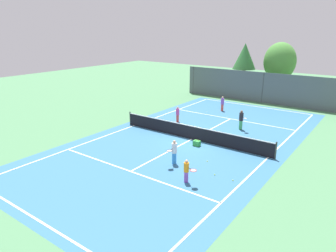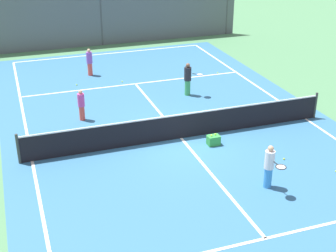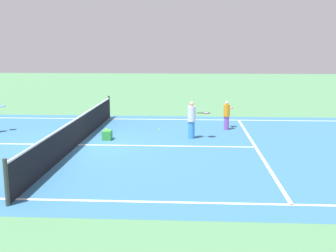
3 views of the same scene
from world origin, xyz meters
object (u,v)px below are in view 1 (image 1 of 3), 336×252
player_1 (174,152)px  tennis_ball_2 (207,112)px  player_4 (241,120)px  tennis_ball_0 (227,116)px  tennis_ball_5 (207,161)px  tennis_ball_3 (284,127)px  tennis_ball_4 (233,180)px  tennis_ball_1 (215,175)px  player_3 (222,104)px  player_0 (178,114)px  ball_crate (197,143)px  player_2 (187,171)px

player_1 → tennis_ball_2: player_1 is taller
player_4 → tennis_ball_2: 5.59m
tennis_ball_0 → tennis_ball_5: size_ratio=1.00×
tennis_ball_3 → tennis_ball_4: 10.66m
player_1 → tennis_ball_5: player_1 is taller
tennis_ball_0 → tennis_ball_1: (4.53, -10.93, 0.00)m
tennis_ball_1 → tennis_ball_5: bearing=132.3°
tennis_ball_4 → tennis_ball_2: bearing=124.8°
tennis_ball_0 → tennis_ball_4: 12.30m
player_3 → tennis_ball_3: 6.67m
tennis_ball_0 → tennis_ball_1: same height
player_3 → tennis_ball_3: player_3 is taller
tennis_ball_1 → tennis_ball_3: 10.64m
player_0 → ball_crate: player_0 is taller
ball_crate → tennis_ball_1: size_ratio=6.84×
tennis_ball_1 → tennis_ball_5: 1.76m
tennis_ball_0 → tennis_ball_1: bearing=-67.5°
player_2 → tennis_ball_0: (-3.72, 12.49, -0.62)m
player_3 → tennis_ball_1: (5.81, -12.52, -0.68)m
tennis_ball_2 → tennis_ball_4: bearing=-55.2°
player_1 → player_2: bearing=-39.3°
player_0 → player_3: size_ratio=0.93×
player_4 → tennis_ball_4: player_4 is taller
player_2 → tennis_ball_3: 12.27m
player_1 → tennis_ball_5: bearing=43.7°
ball_crate → player_2: bearing=-64.8°
player_0 → tennis_ball_2: bearing=83.8°
player_1 → tennis_ball_5: 2.12m
player_2 → player_3: bearing=109.6°
player_0 → tennis_ball_5: player_0 is taller
player_3 → ball_crate: player_3 is taller
tennis_ball_0 → tennis_ball_2: (-2.22, 0.28, 0.00)m
player_2 → player_3: size_ratio=0.89×
player_2 → tennis_ball_0: player_2 is taller
player_0 → player_2: 10.68m
player_0 → tennis_ball_3: (7.74, 3.63, -0.64)m
tennis_ball_2 → tennis_ball_5: (5.56, -9.91, 0.00)m
player_2 → tennis_ball_3: size_ratio=18.87×
player_0 → ball_crate: (4.17, -3.83, -0.49)m
player_3 → tennis_ball_5: size_ratio=21.23×
player_4 → tennis_ball_5: bearing=-82.6°
player_4 → tennis_ball_1: (2.08, -8.23, -0.76)m
tennis_ball_2 → ball_crate: bearing=-65.2°
player_4 → tennis_ball_4: size_ratio=23.18×
player_3 → tennis_ball_0: size_ratio=21.23×
player_3 → tennis_ball_5: 12.15m
player_4 → tennis_ball_0: player_4 is taller
player_0 → tennis_ball_5: bearing=-43.4°
player_1 → player_2: (1.82, -1.48, -0.10)m
tennis_ball_4 → ball_crate: bearing=142.1°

